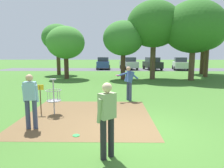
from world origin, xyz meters
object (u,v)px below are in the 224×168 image
(tree_near_right, at_px, (154,25))
(parked_car_rightmost, at_px, (180,64))
(parked_car_leftmost, at_px, (103,63))
(tree_mid_right, at_px, (204,33))
(player_waiting_right, at_px, (129,81))
(tree_mid_center, at_px, (208,32))
(disc_golf_basket, at_px, (52,95))
(parked_car_center_right, at_px, (152,64))
(player_throwing, at_px, (107,116))
(tree_far_left, at_px, (194,27))
(tree_mid_left, at_px, (66,43))
(parked_car_center_left, at_px, (129,63))
(tree_near_left, at_px, (123,39))
(player_waiting_left, at_px, (31,98))
(frisbee_mid_grass, at_px, (76,136))
(tree_far_center, at_px, (58,38))

(tree_near_right, relative_size, parked_car_rightmost, 1.58)
(parked_car_leftmost, bearing_deg, tree_mid_right, -33.07)
(player_waiting_right, distance_m, tree_mid_center, 14.27)
(tree_mid_right, xyz_separation_m, parked_car_leftmost, (-11.89, 7.74, -3.74))
(disc_golf_basket, relative_size, parked_car_leftmost, 0.33)
(tree_mid_right, height_order, parked_car_center_right, tree_mid_right)
(player_throwing, relative_size, parked_car_center_right, 0.39)
(tree_far_left, bearing_deg, tree_near_right, 165.77)
(disc_golf_basket, relative_size, tree_far_left, 0.20)
(tree_mid_left, xyz_separation_m, parked_car_center_left, (6.67, 11.92, -2.43))
(tree_near_right, xyz_separation_m, parked_car_center_right, (2.01, 11.17, -4.04))
(tree_mid_right, xyz_separation_m, tree_far_left, (-3.27, -5.56, -0.04))
(player_throwing, distance_m, tree_near_left, 14.76)
(tree_near_left, distance_m, tree_mid_right, 10.62)
(disc_golf_basket, relative_size, player_waiting_right, 0.81)
(tree_near_left, bearing_deg, player_waiting_left, -104.62)
(parked_car_leftmost, relative_size, parked_car_rightmost, 0.95)
(disc_golf_basket, relative_size, player_waiting_left, 0.81)
(player_waiting_right, bearing_deg, parked_car_center_right, 76.56)
(player_throwing, relative_size, parked_car_leftmost, 0.41)
(player_waiting_left, xyz_separation_m, frisbee_mid_grass, (1.49, -0.55, -0.96))
(player_waiting_right, distance_m, tree_mid_left, 10.78)
(disc_golf_basket, distance_m, parked_car_center_left, 23.90)
(parked_car_center_left, xyz_separation_m, parked_car_center_right, (3.43, -0.88, 0.00))
(frisbee_mid_grass, distance_m, tree_far_left, 15.62)
(frisbee_mid_grass, relative_size, tree_mid_left, 0.04)
(tree_mid_left, xyz_separation_m, parked_car_center_right, (10.10, 11.04, -2.43))
(disc_golf_basket, xyz_separation_m, tree_mid_center, (11.67, 13.32, 3.76))
(parked_car_center_right, bearing_deg, parked_car_leftmost, 169.91)
(player_throwing, xyz_separation_m, parked_car_leftmost, (-1.65, 27.18, -0.05))
(tree_mid_right, bearing_deg, player_waiting_left, -125.60)
(tree_near_left, height_order, tree_mid_center, tree_mid_center)
(player_waiting_right, relative_size, tree_mid_center, 0.28)
(tree_mid_center, relative_size, parked_car_leftmost, 1.45)
(disc_golf_basket, xyz_separation_m, frisbee_mid_grass, (1.29, -2.07, -0.74))
(tree_near_left, bearing_deg, player_waiting_right, -90.21)
(frisbee_mid_grass, bearing_deg, tree_far_left, 58.06)
(player_throwing, relative_size, player_waiting_right, 1.00)
(player_throwing, relative_size, tree_far_center, 0.31)
(player_throwing, height_order, tree_far_left, tree_far_left)
(tree_near_right, height_order, tree_mid_center, tree_near_right)
(tree_near_left, height_order, tree_near_right, tree_near_right)
(tree_mid_center, distance_m, tree_far_left, 3.69)
(tree_near_right, distance_m, tree_far_center, 10.59)
(player_throwing, xyz_separation_m, parked_car_center_left, (2.24, 26.76, -0.05))
(tree_mid_left, bearing_deg, disc_golf_basket, -79.22)
(parked_car_rightmost, bearing_deg, player_waiting_left, -116.72)
(frisbee_mid_grass, bearing_deg, parked_car_center_right, 75.00)
(tree_mid_right, xyz_separation_m, parked_car_center_left, (-8.00, 7.32, -3.74))
(player_waiting_right, height_order, tree_near_left, tree_near_left)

